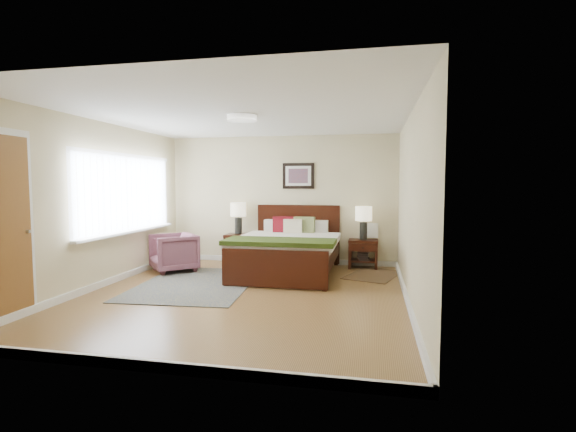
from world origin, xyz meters
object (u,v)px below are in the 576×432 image
Objects in this scene: lamp_right at (364,217)px; armchair at (174,253)px; nightstand_left at (238,240)px; lamp_left at (238,213)px; rug_persian at (197,284)px; bed at (288,244)px; nightstand_right at (363,250)px.

armchair is (-3.32, -0.99, -0.61)m from lamp_right.
lamp_right is at bearing 0.49° from nightstand_left.
rug_persian is at bearing -93.03° from lamp_left.
rug_persian is (-1.26, -1.00, -0.52)m from bed.
nightstand_right is 0.72× the size of armchair.
lamp_left is (-2.43, 0.01, 0.67)m from nightstand_right.
bed is at bearing -147.85° from nightstand_right.
lamp_left reaches higher than nightstand_left.
nightstand_right is 0.62m from lamp_right.
lamp_right is 3.24m from rug_persian.
lamp_left reaches higher than armchair.
bed is 2.07m from armchair.
bed is 0.88× the size of rug_persian.
lamp_left reaches higher than bed.
rug_persian is (-0.10, -1.81, -0.99)m from lamp_left.
bed reaches higher than nightstand_right.
nightstand_left is at bearing 145.92° from bed.
lamp_left is at bearing 96.13° from armchair.
bed is at bearing -34.77° from lamp_left.
armchair is at bearing -132.09° from lamp_left.
lamp_right is at bearing 64.80° from armchair.
nightstand_right is (2.43, 0.01, -0.13)m from nightstand_left.
rug_persian is (0.80, -0.82, -0.33)m from armchair.
armchair is at bearing -132.69° from nightstand_left.
bed is 2.82× the size of armchair.
lamp_left reaches higher than rug_persian.
bed is 1.56m from lamp_right.
bed reaches higher than lamp_right.
armchair is 1.19m from rug_persian.
nightstand_right is 0.22× the size of rug_persian.
rug_persian is at bearing -144.34° from lamp_right.
bed reaches higher than rug_persian.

